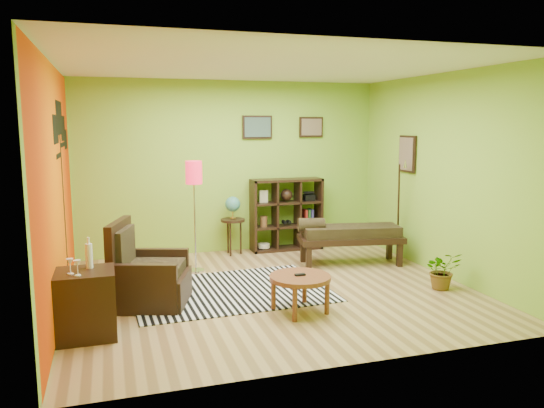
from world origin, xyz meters
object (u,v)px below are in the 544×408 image
object	(u,v)px
bench	(348,234)
potted_plant	(442,274)
cube_shelf	(287,214)
armchair	(146,279)
coffee_table	(300,281)
globe_table	(233,211)
side_cabinet	(86,304)
floor_lamp	(194,183)

from	to	relation	value
bench	potted_plant	world-z (taller)	bench
cube_shelf	armchair	bearing A→B (deg)	-139.59
coffee_table	potted_plant	xyz separation A→B (m)	(2.04, 0.25, -0.17)
globe_table	cube_shelf	xyz separation A→B (m)	(0.95, 0.07, -0.12)
bench	potted_plant	size ratio (longest dim) A/B	3.28
cube_shelf	potted_plant	bearing A→B (deg)	-65.41
armchair	potted_plant	xyz separation A→B (m)	(3.68, -0.54, -0.11)
side_cabinet	armchair	bearing A→B (deg)	51.73
globe_table	cube_shelf	bearing A→B (deg)	4.09
armchair	globe_table	world-z (taller)	armchair
floor_lamp	cube_shelf	size ratio (longest dim) A/B	1.33
coffee_table	armchair	distance (m)	1.81
coffee_table	cube_shelf	size ratio (longest dim) A/B	0.58
coffee_table	side_cabinet	size ratio (longest dim) A/B	0.70
coffee_table	globe_table	world-z (taller)	globe_table
side_cabinet	globe_table	xyz separation A→B (m)	(2.16, 2.85, 0.38)
armchair	floor_lamp	bearing A→B (deg)	57.29
globe_table	cube_shelf	size ratio (longest dim) A/B	0.79
floor_lamp	bench	bearing A→B (deg)	-7.06
coffee_table	side_cabinet	distance (m)	2.28
coffee_table	potted_plant	distance (m)	2.07
coffee_table	potted_plant	bearing A→B (deg)	7.01
bench	floor_lamp	bearing A→B (deg)	172.94
side_cabinet	floor_lamp	xyz separation A→B (m)	(1.42, 2.02, 0.95)
armchair	bench	size ratio (longest dim) A/B	0.63
floor_lamp	bench	size ratio (longest dim) A/B	0.98
coffee_table	floor_lamp	distance (m)	2.36
side_cabinet	bench	xyz separation A→B (m)	(3.68, 1.74, 0.12)
cube_shelf	bench	bearing A→B (deg)	-64.44
globe_table	side_cabinet	bearing A→B (deg)	-127.16
side_cabinet	cube_shelf	distance (m)	4.28
coffee_table	bench	world-z (taller)	bench
floor_lamp	bench	world-z (taller)	floor_lamp
cube_shelf	bench	distance (m)	1.31
potted_plant	bench	bearing A→B (deg)	113.79
coffee_table	cube_shelf	xyz separation A→B (m)	(0.84, 2.89, 0.23)
armchair	cube_shelf	bearing A→B (deg)	40.41
globe_table	potted_plant	distance (m)	3.40
armchair	cube_shelf	xyz separation A→B (m)	(2.47, 2.10, 0.30)
coffee_table	bench	distance (m)	2.21
armchair	bench	xyz separation A→B (m)	(3.03, 0.92, 0.16)
armchair	floor_lamp	size ratio (longest dim) A/B	0.64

